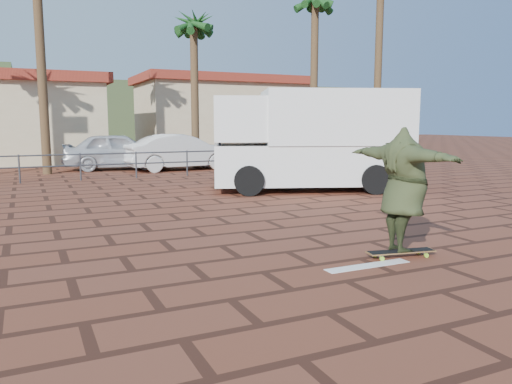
# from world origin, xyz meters

# --- Properties ---
(ground) EXTENTS (120.00, 120.00, 0.00)m
(ground) POSITION_xyz_m (0.00, 0.00, 0.00)
(ground) COLOR brown
(ground) RESTS_ON ground
(paint_stripe) EXTENTS (1.40, 0.22, 0.01)m
(paint_stripe) POSITION_xyz_m (0.70, -1.20, 0.00)
(paint_stripe) COLOR white
(paint_stripe) RESTS_ON ground
(guardrail) EXTENTS (24.06, 0.06, 1.00)m
(guardrail) POSITION_xyz_m (0.00, 12.00, 0.68)
(guardrail) COLOR #47494F
(guardrail) RESTS_ON ground
(palm_center) EXTENTS (2.40, 2.40, 7.75)m
(palm_center) POSITION_xyz_m (3.50, 15.50, 6.36)
(palm_center) COLOR brown
(palm_center) RESTS_ON ground
(palm_right) EXTENTS (2.40, 2.40, 9.05)m
(palm_right) POSITION_xyz_m (9.00, 14.00, 7.58)
(palm_right) COLOR brown
(palm_right) RESTS_ON ground
(building_east) EXTENTS (10.60, 6.60, 5.00)m
(building_east) POSITION_xyz_m (8.00, 24.00, 2.54)
(building_east) COLOR beige
(building_east) RESTS_ON ground
(hill_front) EXTENTS (70.00, 18.00, 6.00)m
(hill_front) POSITION_xyz_m (0.00, 50.00, 3.00)
(hill_front) COLOR #384C28
(hill_front) RESTS_ON ground
(longboard) EXTENTS (1.13, 0.44, 0.11)m
(longboard) POSITION_xyz_m (1.46, -1.04, 0.09)
(longboard) COLOR olive
(longboard) RESTS_ON ground
(skateboarder) EXTENTS (0.66, 2.37, 1.92)m
(skateboarder) POSITION_xyz_m (1.46, -1.04, 1.07)
(skateboarder) COLOR #313A1F
(skateboarder) RESTS_ON longboard
(campervan) EXTENTS (6.39, 4.36, 3.06)m
(campervan) POSITION_xyz_m (4.29, 6.39, 1.61)
(campervan) COLOR silver
(campervan) RESTS_ON ground
(car_silver) EXTENTS (5.08, 2.71, 1.64)m
(car_silver) POSITION_xyz_m (0.05, 15.82, 0.82)
(car_silver) COLOR silver
(car_silver) RESTS_ON ground
(car_white) EXTENTS (4.89, 1.95, 1.58)m
(car_white) POSITION_xyz_m (2.49, 14.45, 0.79)
(car_white) COLOR silver
(car_white) RESTS_ON ground
(street_sign) EXTENTS (0.47, 0.19, 2.37)m
(street_sign) POSITION_xyz_m (12.00, 12.00, 1.66)
(street_sign) COLOR gray
(street_sign) RESTS_ON ground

